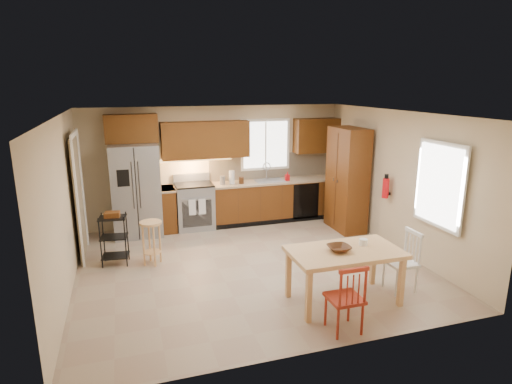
{
  "coord_description": "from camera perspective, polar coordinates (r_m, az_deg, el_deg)",
  "views": [
    {
      "loc": [
        -1.89,
        -6.34,
        2.95
      ],
      "look_at": [
        0.23,
        0.4,
        1.15
      ],
      "focal_mm": 30.0,
      "sensor_mm": 36.0,
      "label": 1
    }
  ],
  "objects": [
    {
      "name": "floor",
      "position": [
        7.25,
        -0.81,
        -9.74
      ],
      "size": [
        5.5,
        5.5,
        0.0
      ],
      "primitive_type": "plane",
      "color": "gray",
      "rests_on": "ground"
    },
    {
      "name": "wall_right",
      "position": [
        8.04,
        18.28,
        1.35
      ],
      "size": [
        0.02,
        5.0,
        2.5
      ],
      "primitive_type": "cube",
      "color": "#CCB793",
      "rests_on": "ground"
    },
    {
      "name": "upper_over_fridge",
      "position": [
        8.71,
        -16.3,
        8.12
      ],
      "size": [
        1.0,
        0.35,
        0.55
      ],
      "primitive_type": "cube",
      "color": "#5E350F",
      "rests_on": "wall_back"
    },
    {
      "name": "ceiling",
      "position": [
        6.63,
        -0.89,
        10.39
      ],
      "size": [
        5.5,
        5.0,
        0.02
      ],
      "primitive_type": "cube",
      "color": "silver",
      "rests_on": "ground"
    },
    {
      "name": "upper_left_block",
      "position": [
        8.89,
        -6.75,
        6.93
      ],
      "size": [
        1.8,
        0.35,
        0.75
      ],
      "primitive_type": "cube",
      "color": "#5E350F",
      "rests_on": "wall_back"
    },
    {
      "name": "base_cabinet_run",
      "position": [
        9.45,
        2.85,
        -1.06
      ],
      "size": [
        2.92,
        0.6,
        0.9
      ],
      "primitive_type": "cube",
      "color": "#582A10",
      "rests_on": "floor"
    },
    {
      "name": "refrigerator",
      "position": [
        8.71,
        -15.72,
        0.2
      ],
      "size": [
        0.92,
        0.75,
        1.82
      ],
      "primitive_type": "cube",
      "color": "gray",
      "rests_on": "floor"
    },
    {
      "name": "canister_wood",
      "position": [
        9.0,
        -1.96,
        1.58
      ],
      "size": [
        0.1,
        0.1,
        0.14
      ],
      "primitive_type": "cylinder",
      "color": "#4A2B13",
      "rests_on": "base_cabinet_run"
    },
    {
      "name": "backsplash",
      "position": [
        9.55,
        2.31,
        3.57
      ],
      "size": [
        2.92,
        0.03,
        0.55
      ],
      "primitive_type": "cube",
      "color": "beige",
      "rests_on": "wall_back"
    },
    {
      "name": "table_jar",
      "position": [
        6.2,
        14.1,
        -6.67
      ],
      "size": [
        0.11,
        0.11,
        0.13
      ],
      "primitive_type": "cylinder",
      "rotation": [
        0.0,
        0.0,
        -0.0
      ],
      "color": "silver",
      "rests_on": "dining_table"
    },
    {
      "name": "canister_steel",
      "position": [
        8.93,
        -4.49,
        1.57
      ],
      "size": [
        0.11,
        0.11,
        0.18
      ],
      "primitive_type": "cylinder",
      "color": "gray",
      "rests_on": "base_cabinet_run"
    },
    {
      "name": "utility_cart",
      "position": [
        7.52,
        -18.37,
        -6.04
      ],
      "size": [
        0.47,
        0.39,
        0.86
      ],
      "primitive_type": null,
      "rotation": [
        0.0,
        0.0,
        -0.13
      ],
      "color": "black",
      "rests_on": "floor"
    },
    {
      "name": "upper_right_block",
      "position": [
        9.67,
        8.08,
        7.47
      ],
      "size": [
        1.0,
        0.35,
        0.75
      ],
      "primitive_type": "cube",
      "color": "#5E350F",
      "rests_on": "wall_back"
    },
    {
      "name": "dishwasher",
      "position": [
        9.4,
        6.66,
        -1.23
      ],
      "size": [
        0.6,
        0.02,
        0.78
      ],
      "primitive_type": "cube",
      "color": "black",
      "rests_on": "floor"
    },
    {
      "name": "bar_stool",
      "position": [
        7.37,
        -13.72,
        -6.61
      ],
      "size": [
        0.46,
        0.46,
        0.74
      ],
      "primitive_type": null,
      "rotation": [
        0.0,
        0.0,
        -0.35
      ],
      "color": "tan",
      "rests_on": "floor"
    },
    {
      "name": "table_bowl",
      "position": [
        5.93,
        10.99,
        -7.78
      ],
      "size": [
        0.31,
        0.31,
        0.08
      ],
      "primitive_type": "imported",
      "rotation": [
        0.0,
        0.0,
        -0.0
      ],
      "color": "#4A2B13",
      "rests_on": "dining_table"
    },
    {
      "name": "wall_back",
      "position": [
        9.2,
        -5.32,
        3.58
      ],
      "size": [
        5.5,
        0.02,
        2.5
      ],
      "primitive_type": "cube",
      "color": "#CCB793",
      "rests_on": "ground"
    },
    {
      "name": "chair_white",
      "position": [
        6.61,
        18.76,
        -8.76
      ],
      "size": [
        0.42,
        0.42,
        0.89
      ],
      "primitive_type": null,
      "rotation": [
        0.0,
        0.0,
        1.57
      ],
      "color": "silver",
      "rests_on": "floor"
    },
    {
      "name": "doorway",
      "position": [
        7.92,
        -22.57,
        -0.72
      ],
      "size": [
        0.04,
        0.95,
        2.1
      ],
      "primitive_type": "cube",
      "color": "#8C7A59",
      "rests_on": "wall_left"
    },
    {
      "name": "fire_extinguisher",
      "position": [
        8.13,
        16.9,
        0.5
      ],
      "size": [
        0.12,
        0.12,
        0.36
      ],
      "primitive_type": "cylinder",
      "color": "red",
      "rests_on": "wall_right"
    },
    {
      "name": "window_right",
      "position": [
        7.08,
        23.31,
        0.86
      ],
      "size": [
        0.04,
        1.02,
        1.32
      ],
      "primitive_type": "cube",
      "color": "white",
      "rests_on": "wall_right"
    },
    {
      "name": "sink",
      "position": [
        9.29,
        1.78,
        1.28
      ],
      "size": [
        0.62,
        0.46,
        0.16
      ],
      "primitive_type": "cube",
      "color": "gray",
      "rests_on": "base_cabinet_run"
    },
    {
      "name": "soap_bottle",
      "position": [
        9.3,
        4.2,
        2.12
      ],
      "size": [
        0.09,
        0.09,
        0.19
      ],
      "primitive_type": "imported",
      "color": "red",
      "rests_on": "base_cabinet_run"
    },
    {
      "name": "dining_table",
      "position": [
        6.12,
        11.62,
        -10.96
      ],
      "size": [
        1.53,
        0.86,
        0.74
      ],
      "primitive_type": null,
      "rotation": [
        0.0,
        0.0,
        -0.0
      ],
      "color": "tan",
      "rests_on": "floor"
    },
    {
      "name": "range_stove",
      "position": [
        8.99,
        -8.2,
        -1.95
      ],
      "size": [
        0.76,
        0.63,
        0.92
      ],
      "primitive_type": "cube",
      "color": "gray",
      "rests_on": "floor"
    },
    {
      "name": "undercab_glow",
      "position": [
        8.88,
        -8.55,
        4.27
      ],
      "size": [
        1.6,
        0.3,
        0.01
      ],
      "primitive_type": "cube",
      "color": "#FFBF66",
      "rests_on": "wall_back"
    },
    {
      "name": "window_back",
      "position": [
        9.41,
        1.25,
        6.34
      ],
      "size": [
        1.12,
        0.04,
        1.12
      ],
      "primitive_type": "cube",
      "color": "white",
      "rests_on": "wall_back"
    },
    {
      "name": "chair_red",
      "position": [
        5.42,
        11.72,
        -13.53
      ],
      "size": [
        0.42,
        0.42,
        0.89
      ],
      "primitive_type": null,
      "rotation": [
        0.0,
        0.0,
        -0.0
      ],
      "color": "maroon",
      "rests_on": "floor"
    },
    {
      "name": "base_cabinet_narrow",
      "position": [
        8.94,
        -11.7,
        -2.26
      ],
      "size": [
        0.3,
        0.6,
        0.9
      ],
      "primitive_type": "cube",
      "color": "#582A10",
      "rests_on": "floor"
    },
    {
      "name": "wall_front",
      "position": [
        4.61,
        8.16,
        -7.54
      ],
      "size": [
        5.5,
        0.02,
        2.5
      ],
      "primitive_type": "cube",
      "color": "#CCB793",
      "rests_on": "ground"
    },
    {
      "name": "paper_towel",
      "position": [
        8.97,
        -3.25,
        1.97
      ],
      "size": [
        0.12,
        0.12,
        0.28
      ],
      "primitive_type": "cylinder",
      "color": "silver",
      "rests_on": "base_cabinet_run"
    },
    {
      "name": "wall_left",
      "position": [
        6.62,
        -24.3,
        -1.89
      ],
      "size": [
        0.02,
        5.0,
        2.5
      ],
      "primitive_type": "cube",
      "color": "#CCB793",
      "rests_on": "ground"
    },
    {
      "name": "pantry",
      "position": [
        8.9,
        12.05,
        1.64
      ],
      "size": [
        0.5,
        0.95,
        2.1
      ],
      "primitive_type": "cube",
      "color": "#582A10",
      "rests_on": "floor"
    }
  ]
}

